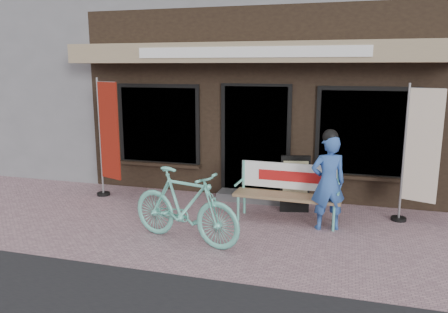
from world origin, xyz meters
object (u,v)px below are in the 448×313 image
(menu_stand, at_px, (295,183))
(nobori_red, at_px, (108,137))
(nobori_cream, at_px, (419,153))
(person, at_px, (328,181))
(bicycle, at_px, (185,206))
(bench, at_px, (288,188))

(menu_stand, bearing_deg, nobori_red, 169.59)
(nobori_cream, bearing_deg, menu_stand, -160.78)
(person, xyz_separation_m, bicycle, (-1.95, -1.10, -0.23))
(bench, xyz_separation_m, nobori_red, (-3.50, 0.33, 0.64))
(nobori_cream, bearing_deg, bicycle, -131.48)
(bench, bearing_deg, bicycle, -131.83)
(bench, distance_m, nobori_cream, 2.13)
(person, height_order, bicycle, person)
(bicycle, relative_size, nobori_cream, 0.80)
(bench, height_order, nobori_red, nobori_red)
(bench, relative_size, nobori_cream, 0.77)
(bench, distance_m, person, 0.73)
(nobori_red, distance_m, menu_stand, 3.62)
(bench, distance_m, nobori_red, 3.57)
(bicycle, distance_m, nobori_red, 2.84)
(nobori_red, bearing_deg, menu_stand, 23.21)
(nobori_red, bearing_deg, bench, 15.84)
(person, distance_m, nobori_red, 4.20)
(bench, bearing_deg, nobori_red, 176.92)
(bicycle, bearing_deg, menu_stand, -22.49)
(bench, height_order, bicycle, bicycle)
(bench, bearing_deg, nobori_cream, 13.69)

